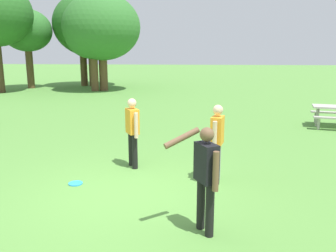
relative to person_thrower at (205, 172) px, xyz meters
name	(u,v)px	position (x,y,z in m)	size (l,w,h in m)	color
ground_plane	(122,193)	(-1.57, 1.34, -0.96)	(120.00, 120.00, 0.00)	#568E3D
person_thrower	(205,172)	(0.00, 0.00, 0.00)	(0.83, 0.54, 1.64)	black
person_catcher	(132,128)	(-1.64, 2.90, -0.02)	(0.38, 0.54, 1.64)	black
person_bystander	(217,138)	(0.28, 2.12, -0.02)	(0.31, 0.59, 1.64)	gray
frisbee	(76,183)	(-2.63, 1.72, -0.95)	(0.29, 0.29, 0.03)	#2D9EDB
tree_broad_center	(27,31)	(-12.27, 19.45, 3.05)	(3.46, 3.46, 5.54)	brown
tree_far_right	(81,23)	(-8.99, 21.56, 3.76)	(3.98, 3.98, 6.47)	brown
tree_slender_mid	(91,25)	(-8.22, 21.34, 3.59)	(5.53, 5.53, 6.92)	brown
tree_back_left	(93,36)	(-7.13, 18.13, 2.66)	(3.62, 3.62, 5.19)	brown
tree_back_right	(102,27)	(-6.61, 18.46, 3.22)	(5.13, 5.13, 6.38)	brown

